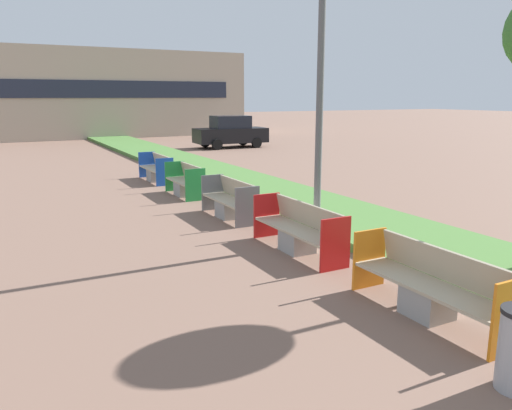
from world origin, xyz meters
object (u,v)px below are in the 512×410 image
(bench_orange_frame, at_px, (430,290))
(bench_red_frame, at_px, (299,232))
(bench_grey_frame, at_px, (230,203))
(bench_green_frame, at_px, (186,184))
(bench_blue_frame, at_px, (157,171))
(parked_car_distant, at_px, (231,132))

(bench_orange_frame, height_order, bench_red_frame, same)
(bench_grey_frame, height_order, bench_green_frame, same)
(bench_orange_frame, height_order, bench_grey_frame, same)
(bench_blue_frame, bearing_deg, bench_grey_frame, -90.01)
(bench_red_frame, relative_size, parked_car_distant, 0.58)
(bench_grey_frame, relative_size, bench_green_frame, 1.10)
(bench_grey_frame, xyz_separation_m, bench_green_frame, (-0.00, 3.21, -0.01))
(bench_red_frame, relative_size, bench_green_frame, 1.31)
(bench_blue_frame, bearing_deg, bench_orange_frame, -89.99)
(bench_red_frame, bearing_deg, bench_blue_frame, 90.02)
(bench_orange_frame, xyz_separation_m, parked_car_distant, (7.39, 22.25, 0.53))
(bench_grey_frame, height_order, bench_blue_frame, same)
(bench_red_frame, bearing_deg, bench_green_frame, 90.06)
(bench_red_frame, bearing_deg, bench_orange_frame, -90.00)
(bench_grey_frame, bearing_deg, bench_blue_frame, 89.99)
(bench_red_frame, distance_m, bench_grey_frame, 3.16)
(bench_orange_frame, bearing_deg, bench_grey_frame, 90.04)
(bench_green_frame, relative_size, parked_car_distant, 0.44)
(parked_car_distant, bearing_deg, bench_grey_frame, -111.81)
(bench_orange_frame, relative_size, parked_car_distant, 0.58)
(bench_orange_frame, height_order, parked_car_distant, parked_car_distant)
(bench_red_frame, height_order, bench_blue_frame, same)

